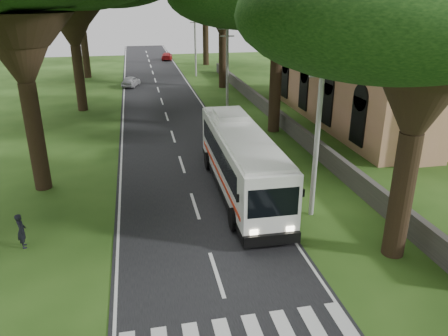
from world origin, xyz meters
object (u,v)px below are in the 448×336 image
at_px(church, 384,62).
at_px(distant_car_a, 131,81).
at_px(pole_mid, 227,67).
at_px(pole_far, 195,44).
at_px(pedestrian, 21,231).
at_px(coach_bus, 241,160).
at_px(pole_near, 317,133).
at_px(distant_car_c, 167,56).

distance_m(church, distant_car_a, 28.49).
distance_m(pole_mid, pole_far, 20.00).
bearing_deg(pedestrian, coach_bus, -88.67).
xyz_separation_m(pole_near, distant_car_a, (-8.49, 34.49, -3.53)).
relative_size(pole_mid, pedestrian, 5.09).
bearing_deg(distant_car_a, pedestrian, 100.08).
relative_size(pole_far, coach_bus, 0.68).
xyz_separation_m(pole_near, coach_bus, (-2.80, 3.24, -2.30)).
height_order(distant_car_a, pedestrian, pedestrian).
height_order(coach_bus, pedestrian, coach_bus).
bearing_deg(pole_near, pole_mid, 90.00).
bearing_deg(church, pedestrian, -148.15).
height_order(distant_car_a, distant_car_c, distant_car_a).
height_order(church, pedestrian, church).
relative_size(coach_bus, pedestrian, 7.54).
xyz_separation_m(pole_far, pedestrian, (-13.24, -40.36, -3.39)).
distance_m(pole_mid, coach_bus, 17.15).
distance_m(church, pole_far, 27.41).
bearing_deg(church, pole_far, 116.82).
bearing_deg(church, coach_bus, -140.94).
bearing_deg(church, distant_car_a, 137.75).
bearing_deg(distant_car_c, pole_near, 99.32).
bearing_deg(pole_mid, pedestrian, -123.04).
bearing_deg(pole_near, coach_bus, 130.81).
distance_m(pole_mid, distant_car_c, 36.77).
xyz_separation_m(pole_near, pedestrian, (-13.24, -0.36, -3.39)).
bearing_deg(church, distant_car_c, 109.94).
relative_size(coach_bus, distant_car_c, 2.88).
relative_size(pole_far, pedestrian, 5.09).
xyz_separation_m(church, coach_bus, (-15.16, -12.30, -3.03)).
bearing_deg(coach_bus, distant_car_c, 90.50).
distance_m(pole_far, distant_car_a, 10.72).
bearing_deg(coach_bus, distant_car_a, 101.14).
relative_size(pole_far, distant_car_c, 1.95).
bearing_deg(pole_far, pole_mid, -90.00).
height_order(pole_mid, coach_bus, pole_mid).
bearing_deg(pole_mid, pole_far, 90.00).
bearing_deg(pedestrian, pole_mid, -50.75).
xyz_separation_m(coach_bus, distant_car_a, (-5.69, 31.24, -1.23)).
bearing_deg(pole_far, church, -63.18).
xyz_separation_m(church, pole_mid, (-12.36, 4.45, -0.73)).
distance_m(pole_near, pole_far, 40.00).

